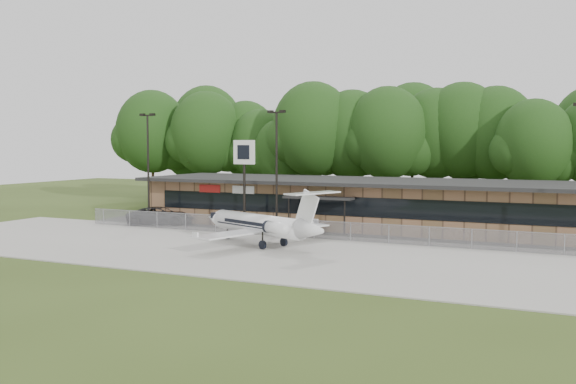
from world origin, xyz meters
The scene contains 11 objects.
ground centered at (0.00, 0.00, 0.00)m, with size 160.00×160.00×0.00m, color #334418.
apron centered at (0.00, 8.00, 0.04)m, with size 64.00×18.00×0.08m, color #9E9B93.
parking_lot centered at (0.00, 19.50, 0.03)m, with size 50.00×9.00×0.06m, color #383835.
terminal centered at (0.00, 23.94, 2.18)m, with size 41.00×11.65×4.30m.
fence centered at (0.00, 15.00, 0.78)m, with size 46.00×0.04×1.52m.
treeline centered at (0.00, 42.00, 7.50)m, with size 72.00×12.00×15.00m, color black, non-canonical shape.
light_pole_left centered at (-18.00, 16.50, 5.98)m, with size 1.55×0.30×10.23m.
light_pole_mid centered at (-5.00, 16.50, 5.98)m, with size 1.55×0.30×10.23m.
business_jet centered at (-2.97, 10.04, 1.56)m, with size 12.70×11.33×4.37m.
suv centered at (-17.32, 17.34, 0.84)m, with size 2.80×6.08×1.69m, color #2E2E30.
pole_sign centered at (-8.21, 16.80, 5.96)m, with size 2.05×0.40×7.79m.
Camera 1 is at (18.11, -30.99, 7.43)m, focal length 40.00 mm.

